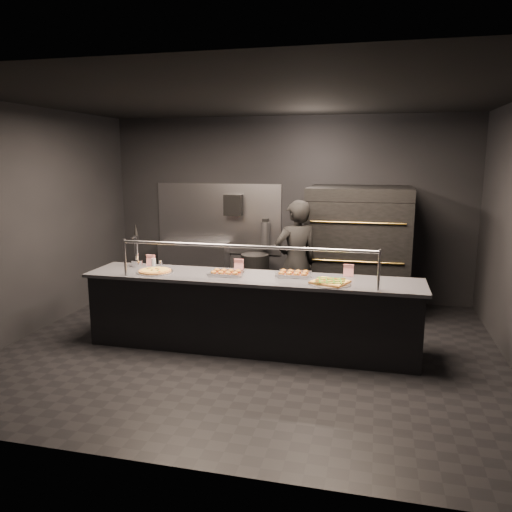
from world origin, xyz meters
name	(u,v)px	position (x,y,z in m)	size (l,w,h in m)	color
room	(250,229)	(-0.02, 0.05, 1.50)	(6.04, 6.00, 3.00)	black
service_counter	(251,312)	(0.00, 0.00, 0.46)	(4.10, 0.78, 1.37)	black
pizza_oven	(358,249)	(1.20, 1.90, 0.97)	(1.50, 1.23, 1.91)	black
prep_shelf	(194,267)	(-1.60, 2.32, 0.45)	(1.20, 0.35, 0.90)	#99999E
towel_dispenser	(233,205)	(-0.90, 2.39, 1.55)	(0.30, 0.20, 0.35)	black
fire_extinguisher	(265,235)	(-0.35, 2.40, 1.06)	(0.14, 0.14, 0.51)	#B2B2B7
beer_tap	(137,254)	(-1.60, 0.20, 1.08)	(0.15, 0.21, 0.56)	silver
round_pizza	(155,271)	(-1.22, -0.07, 0.94)	(0.46, 0.46, 0.03)	silver
slider_tray_a	(226,273)	(-0.31, 0.00, 0.94)	(0.44, 0.36, 0.06)	silver
slider_tray_b	(294,274)	(0.50, 0.15, 0.94)	(0.48, 0.41, 0.06)	silver
square_pizza	(330,282)	(0.97, -0.15, 0.94)	(0.48, 0.48, 0.05)	silver
condiment_jar	(156,262)	(-1.37, 0.28, 0.97)	(0.15, 0.06, 0.10)	silver
tent_cards	(243,265)	(-0.17, 0.28, 1.00)	(2.71, 0.04, 0.15)	white
trash_bin	(255,277)	(-0.46, 2.10, 0.39)	(0.46, 0.46, 0.77)	black
worker	(296,262)	(0.38, 1.11, 0.88)	(0.64, 0.42, 1.76)	black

